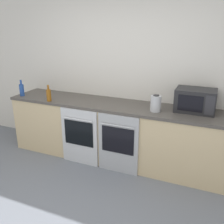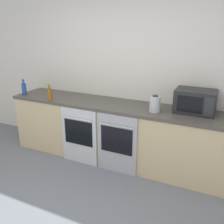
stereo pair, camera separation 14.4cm
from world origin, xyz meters
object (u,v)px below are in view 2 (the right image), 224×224
(microwave, at_px, (195,101))
(bottle_blue, at_px, (24,89))
(oven_right, at_px, (117,144))
(bottle_amber, at_px, (50,94))
(kettle, at_px, (155,104))
(oven_left, at_px, (79,136))

(microwave, bearing_deg, bottle_blue, -173.89)
(oven_right, xyz_separation_m, bottle_blue, (-1.75, 0.16, 0.57))
(bottle_amber, relative_size, bottle_blue, 0.95)
(microwave, bearing_deg, kettle, -157.32)
(oven_left, xyz_separation_m, bottle_amber, (-0.55, 0.08, 0.56))
(microwave, distance_m, kettle, 0.52)
(oven_left, height_order, oven_right, same)
(bottle_blue, bearing_deg, oven_left, -7.81)
(oven_right, height_order, kettle, kettle)
(bottle_blue, bearing_deg, oven_right, -5.09)
(microwave, distance_m, bottle_blue, 2.69)
(microwave, xyz_separation_m, kettle, (-0.48, -0.20, -0.04))
(oven_left, distance_m, kettle, 1.23)
(oven_right, relative_size, bottle_amber, 3.48)
(microwave, bearing_deg, oven_left, -163.96)
(bottle_blue, distance_m, kettle, 2.19)
(microwave, bearing_deg, bottle_amber, -170.09)
(microwave, relative_size, bottle_blue, 1.97)
(bottle_amber, height_order, kettle, bottle_amber)
(oven_left, distance_m, bottle_amber, 0.79)
(oven_right, distance_m, bottle_blue, 1.85)
(bottle_amber, xyz_separation_m, bottle_blue, (-0.59, 0.08, 0.01))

